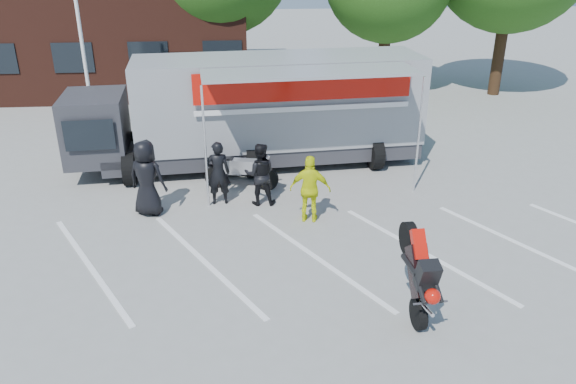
{
  "coord_description": "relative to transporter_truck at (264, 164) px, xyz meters",
  "views": [
    {
      "loc": [
        -1.28,
        -9.49,
        6.28
      ],
      "look_at": [
        -0.35,
        1.6,
        1.3
      ],
      "focal_mm": 35.0,
      "sensor_mm": 36.0,
      "label": 1
    }
  ],
  "objects": [
    {
      "name": "transporter_truck",
      "position": [
        0.0,
        0.0,
        0.0
      ],
      "size": [
        10.62,
        5.8,
        3.26
      ],
      "primitive_type": null,
      "rotation": [
        0.0,
        0.0,
        0.09
      ],
      "color": "gray",
      "rests_on": "ground"
    },
    {
      "name": "ground",
      "position": [
        0.67,
        -6.71,
        0.0
      ],
      "size": [
        100.0,
        100.0,
        0.0
      ],
      "primitive_type": "plane",
      "color": "gray",
      "rests_on": "ground"
    },
    {
      "name": "stunt_bike_rider",
      "position": [
        2.32,
        -7.67,
        0.0
      ],
      "size": [
        0.86,
        1.66,
        1.91
      ],
      "primitive_type": null,
      "rotation": [
        0.0,
        0.0,
        0.06
      ],
      "color": "black",
      "rests_on": "ground"
    },
    {
      "name": "office_building",
      "position": [
        -9.33,
        11.29,
        3.5
      ],
      "size": [
        18.0,
        8.0,
        7.0
      ],
      "primitive_type": "cube",
      "color": "#451F16",
      "rests_on": "ground"
    },
    {
      "name": "spectator_leather_a",
      "position": [
        -3.0,
        -3.24,
        0.97
      ],
      "size": [
        1.1,
        0.9,
        1.93
      ],
      "primitive_type": "imported",
      "rotation": [
        0.0,
        0.0,
        2.8
      ],
      "color": "black",
      "rests_on": "ground"
    },
    {
      "name": "spectator_leather_c",
      "position": [
        -0.21,
        -2.87,
        0.82
      ],
      "size": [
        0.84,
        0.67,
        1.65
      ],
      "primitive_type": "imported",
      "rotation": [
        0.0,
        0.0,
        3.08
      ],
      "color": "black",
      "rests_on": "ground"
    },
    {
      "name": "spectator_hivis",
      "position": [
        0.96,
        -3.97,
        0.84
      ],
      "size": [
        1.05,
        0.61,
        1.69
      ],
      "primitive_type": "imported",
      "rotation": [
        0.0,
        0.0,
        2.93
      ],
      "color": "#E6F40C",
      "rests_on": "ground"
    },
    {
      "name": "parked_motorcycle",
      "position": [
        -0.69,
        -1.85,
        0.0
      ],
      "size": [
        2.2,
        1.12,
        1.1
      ],
      "primitive_type": null,
      "rotation": [
        0.0,
        0.0,
        1.36
      ],
      "color": "#A9A9AD",
      "rests_on": "ground"
    },
    {
      "name": "parking_bay_lines",
      "position": [
        0.67,
        -5.71,
        0.01
      ],
      "size": [
        18.09,
        13.33,
        0.01
      ],
      "primitive_type": "cube",
      "rotation": [
        0.0,
        0.0,
        0.52
      ],
      "color": "white",
      "rests_on": "ground"
    },
    {
      "name": "spectator_leather_b",
      "position": [
        -1.28,
        -2.76,
        0.85
      ],
      "size": [
        0.65,
        0.45,
        1.7
      ],
      "primitive_type": "imported",
      "rotation": [
        0.0,
        0.0,
        3.22
      ],
      "color": "black",
      "rests_on": "ground"
    }
  ]
}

